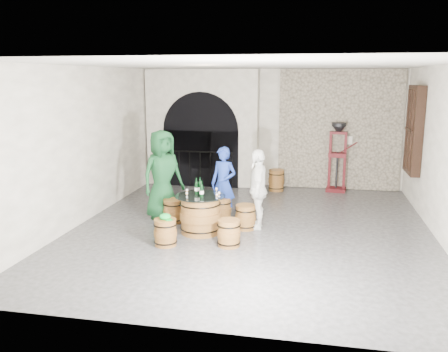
% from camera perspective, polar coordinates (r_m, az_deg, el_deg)
% --- Properties ---
extents(ground, '(8.00, 8.00, 0.00)m').
position_cam_1_polar(ground, '(9.55, 3.27, -6.35)').
color(ground, '#2B2B2D').
rests_on(ground, ground).
extents(wall_back, '(8.00, 0.00, 8.00)m').
position_cam_1_polar(wall_back, '(13.13, 5.80, 5.72)').
color(wall_back, white).
rests_on(wall_back, ground).
extents(wall_front, '(8.00, 0.00, 8.00)m').
position_cam_1_polar(wall_front, '(5.33, -2.56, -3.11)').
color(wall_front, white).
rests_on(wall_front, ground).
extents(wall_left, '(0.00, 8.00, 8.00)m').
position_cam_1_polar(wall_left, '(10.26, -16.41, 3.62)').
color(wall_left, white).
rests_on(wall_left, ground).
extents(wall_right, '(0.00, 8.00, 8.00)m').
position_cam_1_polar(wall_right, '(9.38, 25.09, 2.27)').
color(wall_right, white).
rests_on(wall_right, ground).
extents(ceiling, '(8.00, 8.00, 0.00)m').
position_cam_1_polar(ceiling, '(9.09, 3.51, 13.21)').
color(ceiling, beige).
rests_on(ceiling, wall_back).
extents(stone_facing_panel, '(3.20, 0.12, 3.18)m').
position_cam_1_polar(stone_facing_panel, '(13.02, 13.71, 5.39)').
color(stone_facing_panel, '#A09580').
rests_on(stone_facing_panel, ground).
extents(arched_opening, '(3.10, 0.60, 3.19)m').
position_cam_1_polar(arched_opening, '(13.19, -2.60, 5.71)').
color(arched_opening, white).
rests_on(arched_opening, ground).
extents(shuttered_window, '(0.23, 1.10, 2.00)m').
position_cam_1_polar(shuttered_window, '(11.66, 21.86, 5.17)').
color(shuttered_window, black).
rests_on(shuttered_window, wall_right).
extents(barrel_table, '(0.97, 0.97, 0.75)m').
position_cam_1_polar(barrel_table, '(9.20, -2.86, -4.64)').
color(barrel_table, brown).
rests_on(barrel_table, ground).
extents(barrel_stool_left, '(0.43, 0.43, 0.49)m').
position_cam_1_polar(barrel_stool_left, '(9.95, -6.13, -4.20)').
color(barrel_stool_left, brown).
rests_on(barrel_stool_left, ground).
extents(barrel_stool_far, '(0.43, 0.43, 0.49)m').
position_cam_1_polar(barrel_stool_far, '(10.02, -0.30, -4.02)').
color(barrel_stool_far, brown).
rests_on(barrel_stool_far, ground).
extents(barrel_stool_right, '(0.43, 0.43, 0.49)m').
position_cam_1_polar(barrel_stool_right, '(9.47, 2.61, -4.96)').
color(barrel_stool_right, brown).
rests_on(barrel_stool_right, ground).
extents(barrel_stool_near_right, '(0.43, 0.43, 0.49)m').
position_cam_1_polar(barrel_stool_near_right, '(8.52, 0.59, -6.89)').
color(barrel_stool_near_right, brown).
rests_on(barrel_stool_near_right, ground).
extents(barrel_stool_near_left, '(0.43, 0.43, 0.49)m').
position_cam_1_polar(barrel_stool_near_left, '(8.62, -7.06, -6.75)').
color(barrel_stool_near_left, brown).
rests_on(barrel_stool_near_left, ground).
extents(green_cap, '(0.25, 0.21, 0.11)m').
position_cam_1_polar(green_cap, '(8.53, -7.09, -4.90)').
color(green_cap, '#0E9A2D').
rests_on(green_cap, barrel_stool_near_left).
extents(person_green, '(1.07, 1.10, 1.91)m').
position_cam_1_polar(person_green, '(10.08, -7.40, 0.13)').
color(person_green, '#124220').
rests_on(person_green, ground).
extents(person_blue, '(0.66, 0.53, 1.56)m').
position_cam_1_polar(person_blue, '(9.97, -0.06, -0.92)').
color(person_blue, navy).
rests_on(person_blue, ground).
extents(person_white, '(0.46, 0.96, 1.60)m').
position_cam_1_polar(person_white, '(9.41, 4.10, -1.57)').
color(person_white, white).
rests_on(person_white, ground).
extents(wine_bottle_left, '(0.08, 0.08, 0.32)m').
position_cam_1_polar(wine_bottle_left, '(9.17, -3.32, -1.41)').
color(wine_bottle_left, black).
rests_on(wine_bottle_left, barrel_table).
extents(wine_bottle_center, '(0.08, 0.08, 0.32)m').
position_cam_1_polar(wine_bottle_center, '(8.93, -2.71, -1.77)').
color(wine_bottle_center, black).
rests_on(wine_bottle_center, barrel_table).
extents(wine_bottle_right, '(0.08, 0.08, 0.32)m').
position_cam_1_polar(wine_bottle_right, '(9.21, -2.91, -1.35)').
color(wine_bottle_right, black).
rests_on(wine_bottle_right, barrel_table).
extents(tasting_glass_a, '(0.05, 0.05, 0.10)m').
position_cam_1_polar(tasting_glass_a, '(8.98, -4.49, -2.24)').
color(tasting_glass_a, '#B87423').
rests_on(tasting_glass_a, barrel_table).
extents(tasting_glass_b, '(0.05, 0.05, 0.10)m').
position_cam_1_polar(tasting_glass_b, '(8.99, -0.61, -2.20)').
color(tasting_glass_b, '#B87423').
rests_on(tasting_glass_b, barrel_table).
extents(tasting_glass_c, '(0.05, 0.05, 0.10)m').
position_cam_1_polar(tasting_glass_c, '(9.28, -3.17, -1.77)').
color(tasting_glass_c, '#B87423').
rests_on(tasting_glass_c, barrel_table).
extents(tasting_glass_d, '(0.05, 0.05, 0.10)m').
position_cam_1_polar(tasting_glass_d, '(9.31, -0.91, -1.71)').
color(tasting_glass_d, '#B87423').
rests_on(tasting_glass_d, barrel_table).
extents(tasting_glass_e, '(0.05, 0.05, 0.10)m').
position_cam_1_polar(tasting_glass_e, '(8.86, -0.86, -2.41)').
color(tasting_glass_e, '#B87423').
rests_on(tasting_glass_e, barrel_table).
extents(tasting_glass_f, '(0.05, 0.05, 0.10)m').
position_cam_1_polar(tasting_glass_f, '(9.23, -4.48, -1.87)').
color(tasting_glass_f, '#B87423').
rests_on(tasting_glass_f, barrel_table).
extents(side_barrel, '(0.43, 0.43, 0.57)m').
position_cam_1_polar(side_barrel, '(12.71, 6.31, -0.52)').
color(side_barrel, brown).
rests_on(side_barrel, ground).
extents(corking_press, '(0.76, 0.46, 1.82)m').
position_cam_1_polar(corking_press, '(12.77, 13.52, 2.84)').
color(corking_press, '#510D13').
rests_on(corking_press, ground).
extents(control_box, '(0.18, 0.10, 0.22)m').
position_cam_1_polar(control_box, '(12.98, 14.78, 4.21)').
color(control_box, silver).
rests_on(control_box, wall_back).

